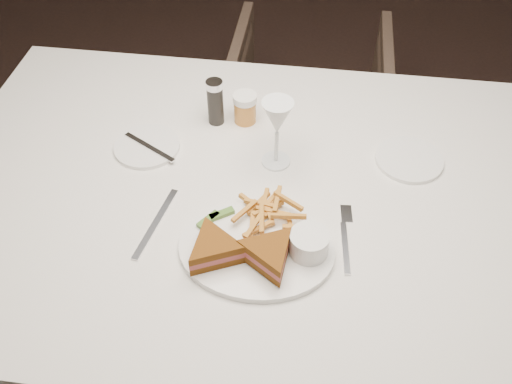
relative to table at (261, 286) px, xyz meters
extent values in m
plane|color=black|center=(0.35, 0.15, -0.38)|extent=(5.00, 5.00, 0.00)
cube|color=silver|center=(0.00, 0.00, 0.00)|extent=(1.63, 1.19, 0.75)
imported|color=#433329|center=(-0.06, 0.97, -0.07)|extent=(0.66, 0.63, 0.61)
ellipsoid|color=white|center=(0.03, -0.17, 0.38)|extent=(0.35, 0.29, 0.01)
cube|color=silver|center=(-0.20, -0.15, 0.38)|extent=(0.03, 0.21, 0.00)
cylinder|color=white|center=(-0.31, 0.07, 0.38)|extent=(0.16, 0.16, 0.01)
cylinder|color=white|center=(0.31, 0.19, 0.38)|extent=(0.16, 0.16, 0.01)
cylinder|color=black|center=(-0.17, 0.21, 0.44)|extent=(0.04, 0.04, 0.12)
cylinder|color=#BC762D|center=(-0.10, 0.23, 0.42)|extent=(0.06, 0.06, 0.08)
cube|color=#426B25|center=(-0.06, -0.10, 0.40)|extent=(0.05, 0.05, 0.01)
cube|color=#426B25|center=(-0.08, -0.13, 0.40)|extent=(0.04, 0.06, 0.01)
cylinder|color=white|center=(0.14, -0.15, 0.42)|extent=(0.08, 0.08, 0.05)
camera|label=1|loc=(0.22, -0.86, 1.31)|focal=40.00mm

